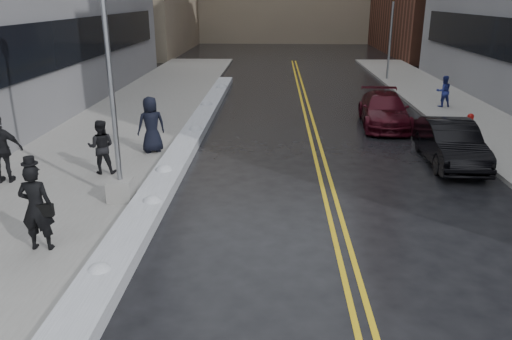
# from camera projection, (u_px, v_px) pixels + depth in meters

# --- Properties ---
(ground) EXTENTS (160.00, 160.00, 0.00)m
(ground) POSITION_uv_depth(u_px,v_px,m) (236.00, 240.00, 11.78)
(ground) COLOR black
(ground) RESTS_ON ground
(sidewalk_west) EXTENTS (5.50, 50.00, 0.15)m
(sidewalk_west) POSITION_uv_depth(u_px,v_px,m) (120.00, 129.00, 21.41)
(sidewalk_west) COLOR gray
(sidewalk_west) RESTS_ON ground
(sidewalk_east) EXTENTS (4.00, 50.00, 0.15)m
(sidewalk_east) POSITION_uv_depth(u_px,v_px,m) (493.00, 133.00, 20.82)
(sidewalk_east) COLOR gray
(sidewalk_east) RESTS_ON ground
(lane_line_left) EXTENTS (0.12, 50.00, 0.01)m
(lane_line_left) POSITION_uv_depth(u_px,v_px,m) (309.00, 132.00, 21.13)
(lane_line_left) COLOR gold
(lane_line_left) RESTS_ON ground
(lane_line_right) EXTENTS (0.12, 50.00, 0.01)m
(lane_line_right) POSITION_uv_depth(u_px,v_px,m) (316.00, 132.00, 21.12)
(lane_line_right) COLOR gold
(lane_line_right) RESTS_ON ground
(snow_ridge) EXTENTS (0.90, 30.00, 0.34)m
(snow_ridge) POSITION_uv_depth(u_px,v_px,m) (189.00, 140.00, 19.37)
(snow_ridge) COLOR silver
(snow_ridge) RESTS_ON ground
(lamppost) EXTENTS (0.65, 0.65, 7.62)m
(lamppost) POSITION_uv_depth(u_px,v_px,m) (114.00, 115.00, 12.96)
(lamppost) COLOR gray
(lamppost) RESTS_ON sidewalk_west
(fire_hydrant) EXTENTS (0.26, 0.26, 0.73)m
(fire_hydrant) POSITION_uv_depth(u_px,v_px,m) (470.00, 121.00, 20.71)
(fire_hydrant) COLOR maroon
(fire_hydrant) RESTS_ON sidewalk_east
(traffic_signal) EXTENTS (0.16, 0.20, 6.00)m
(traffic_signal) POSITION_uv_depth(u_px,v_px,m) (391.00, 29.00, 33.00)
(traffic_signal) COLOR gray
(traffic_signal) RESTS_ON sidewalk_east
(pedestrian_fedora) EXTENTS (0.73, 0.49, 1.97)m
(pedestrian_fedora) POSITION_uv_depth(u_px,v_px,m) (36.00, 207.00, 10.77)
(pedestrian_fedora) COLOR black
(pedestrian_fedora) RESTS_ON sidewalk_west
(pedestrian_b) EXTENTS (0.90, 0.74, 1.71)m
(pedestrian_b) POSITION_uv_depth(u_px,v_px,m) (101.00, 147.00, 15.56)
(pedestrian_b) COLOR black
(pedestrian_b) RESTS_ON sidewalk_west
(pedestrian_c) EXTENTS (1.16, 1.03, 2.00)m
(pedestrian_c) POSITION_uv_depth(u_px,v_px,m) (151.00, 125.00, 17.68)
(pedestrian_c) COLOR black
(pedestrian_c) RESTS_ON sidewalk_west
(pedestrian_d) EXTENTS (1.26, 0.69, 2.05)m
(pedestrian_d) POSITION_uv_depth(u_px,v_px,m) (2.00, 149.00, 14.73)
(pedestrian_d) COLOR black
(pedestrian_d) RESTS_ON sidewalk_west
(pedestrian_east) EXTENTS (0.82, 0.68, 1.56)m
(pedestrian_east) POSITION_uv_depth(u_px,v_px,m) (444.00, 91.00, 25.15)
(pedestrian_east) COLOR navy
(pedestrian_east) RESTS_ON sidewalk_east
(car_black) EXTENTS (1.71, 4.51, 1.47)m
(car_black) POSITION_uv_depth(u_px,v_px,m) (450.00, 143.00, 16.97)
(car_black) COLOR black
(car_black) RESTS_ON ground
(car_maroon) EXTENTS (2.32, 4.99, 1.41)m
(car_maroon) POSITION_uv_depth(u_px,v_px,m) (384.00, 110.00, 22.03)
(car_maroon) COLOR #380912
(car_maroon) RESTS_ON ground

